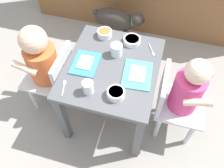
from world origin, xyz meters
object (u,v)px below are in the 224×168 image
dog (117,20)px  seated_child_right (185,92)px  food_tray_left (85,63)px  food_tray_right (137,74)px  spoon_by_right_tray (152,51)px  veggie_bowl_near (132,40)px  seated_child_left (43,61)px  veggie_bowl_far (105,33)px  water_cup_left (116,50)px  dining_table (112,76)px  spoon_by_left_tray (64,86)px  cereal_bowl_left_side (116,93)px  water_cup_right (88,88)px

dog → seated_child_right: bearing=-51.6°
food_tray_left → food_tray_right: size_ratio=0.89×
spoon_by_right_tray → veggie_bowl_near: bearing=162.3°
food_tray_left → spoon_by_right_tray: size_ratio=1.99×
veggie_bowl_near → seated_child_left: bearing=-153.4°
veggie_bowl_far → spoon_by_right_tray: (0.30, -0.05, -0.02)m
water_cup_left → seated_child_left: bearing=-164.1°
dining_table → veggie_bowl_far: bearing=116.2°
seated_child_left → food_tray_left: size_ratio=3.55×
dog → food_tray_right: (0.31, -0.75, 0.26)m
seated_child_right → water_cup_left: seated_child_right is taller
veggie_bowl_near → dog: bearing=113.9°
veggie_bowl_near → spoon_by_right_tray: veggie_bowl_near is taller
seated_child_right → spoon_by_left_tray: 0.65m
cereal_bowl_left_side → dog: bearing=104.4°
dining_table → veggie_bowl_near: 0.25m
food_tray_left → cereal_bowl_left_side: (0.22, -0.16, 0.02)m
dining_table → dog: (-0.16, 0.72, -0.17)m
seated_child_right → cereal_bowl_left_side: (-0.35, -0.18, 0.10)m
seated_child_left → water_cup_left: bearing=15.9°
dining_table → cereal_bowl_left_side: bearing=-68.7°
seated_child_left → veggie_bowl_near: size_ratio=6.42×
spoon_by_left_tray → water_cup_left: bearing=55.8°
seated_child_left → food_tray_left: seated_child_left is taller
water_cup_left → spoon_by_left_tray: (-0.20, -0.30, -0.03)m
veggie_bowl_far → veggie_bowl_near: (0.17, -0.01, -0.00)m
food_tray_left → seated_child_right: bearing=1.6°
seated_child_left → veggie_bowl_far: size_ratio=7.43×
dog → water_cup_left: size_ratio=6.19×
food_tray_right → spoon_by_left_tray: food_tray_right is taller
seated_child_right → water_cup_left: (-0.42, 0.10, 0.11)m
spoon_by_right_tray → water_cup_right: bearing=-125.2°
seated_child_right → veggie_bowl_near: seated_child_right is taller
dining_table → cereal_bowl_left_side: (0.07, -0.18, 0.11)m
dining_table → veggie_bowl_near: veggie_bowl_near is taller
seated_child_right → veggie_bowl_near: 0.43m
seated_child_left → veggie_bowl_near: (0.48, 0.24, 0.08)m
dog → water_cup_right: size_ratio=6.17×
veggie_bowl_far → seated_child_right: bearing=-23.9°
food_tray_right → water_cup_left: size_ratio=2.90×
dining_table → food_tray_left: bearing=-170.7°
food_tray_left → seated_child_left: bearing=-179.6°
cereal_bowl_left_side → food_tray_left: bearing=143.8°
spoon_by_right_tray → spoon_by_left_tray: bearing=-136.3°
dining_table → spoon_by_right_tray: bearing=42.1°
dog → veggie_bowl_far: (0.05, -0.50, 0.28)m
seated_child_right → spoon_by_left_tray: size_ratio=6.52×
dining_table → seated_child_right: size_ratio=0.91×
food_tray_left → spoon_by_right_tray: food_tray_left is taller
dining_table → water_cup_left: (-0.00, 0.09, 0.12)m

